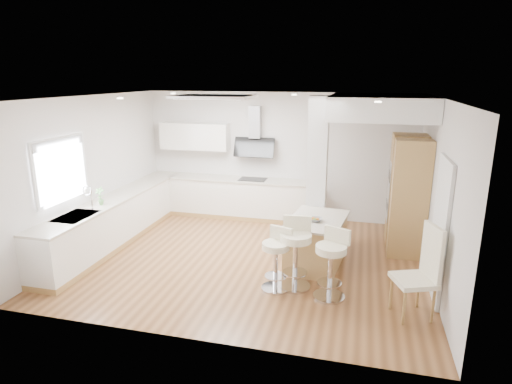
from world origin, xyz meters
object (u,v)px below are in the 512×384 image
(peninsula, at_px, (316,241))
(bar_stool_a, at_px, (276,256))
(bar_stool_b, at_px, (296,249))
(bar_stool_c, at_px, (331,260))
(dining_chair, at_px, (423,269))

(peninsula, relative_size, bar_stool_a, 1.51)
(peninsula, relative_size, bar_stool_b, 1.32)
(peninsula, distance_m, bar_stool_a, 1.15)
(bar_stool_b, distance_m, bar_stool_c, 0.58)
(dining_chair, bearing_deg, peninsula, 118.56)
(bar_stool_a, bearing_deg, peninsula, 84.08)
(peninsula, bearing_deg, bar_stool_c, -66.13)
(bar_stool_b, xyz_separation_m, bar_stool_c, (0.55, -0.20, -0.03))
(bar_stool_a, xyz_separation_m, bar_stool_c, (0.82, -0.06, 0.04))
(bar_stool_a, bearing_deg, bar_stool_b, 46.42)
(bar_stool_a, height_order, bar_stool_c, bar_stool_c)
(bar_stool_a, bearing_deg, bar_stool_c, 14.76)
(peninsula, xyz_separation_m, bar_stool_b, (-0.21, -0.90, 0.20))
(bar_stool_b, relative_size, bar_stool_c, 1.06)
(bar_stool_a, relative_size, bar_stool_c, 0.92)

